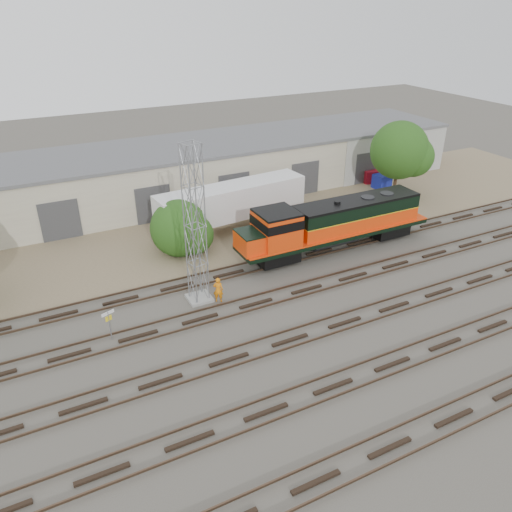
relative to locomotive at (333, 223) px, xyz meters
name	(u,v)px	position (x,y,z in m)	size (l,w,h in m)	color
ground	(318,301)	(-5.12, -6.00, -2.33)	(140.00, 140.00, 0.00)	#47423A
dirt_strip	(228,221)	(-5.12, 9.00, -2.32)	(80.00, 16.00, 0.02)	#726047
tracks	(345,322)	(-5.12, -9.00, -2.25)	(80.00, 20.40, 0.28)	black
warehouse	(196,170)	(-5.08, 16.98, 0.32)	(58.40, 10.40, 5.30)	beige
locomotive	(333,223)	(0.00, 0.00, 0.00)	(16.84, 2.96, 4.05)	black
signal_tower	(195,229)	(-12.27, -2.19, 2.91)	(1.59, 1.59, 10.78)	gray
sign_post	(109,320)	(-18.60, -3.98, -0.92)	(0.79, 0.32, 2.02)	gray
worker	(218,290)	(-11.21, -3.01, -1.42)	(0.66, 0.44, 1.82)	orange
semi_trailer	(235,202)	(-5.22, 7.13, 0.28)	(13.68, 3.94, 4.15)	silver
dumpster_blue	(382,182)	(13.21, 9.75, -1.58)	(1.60, 1.50, 1.50)	#152196
dumpster_red	(370,176)	(13.29, 11.82, -1.63)	(1.50, 1.40, 1.40)	maroon
tree_mid	(183,230)	(-10.75, 5.11, -0.42)	(4.83, 4.60, 4.60)	#382619
tree_east	(403,152)	(12.97, 6.95, 2.38)	(6.00, 5.72, 7.72)	#382619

